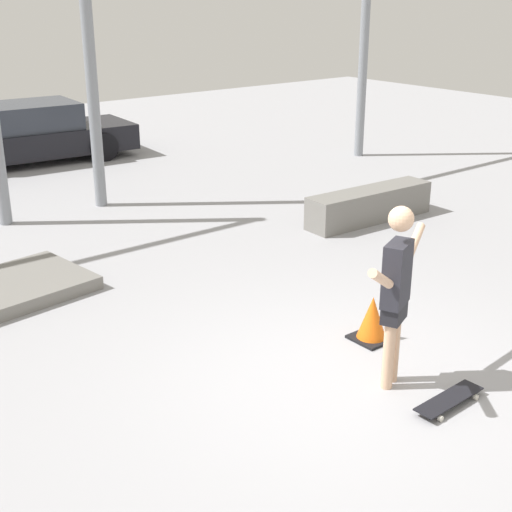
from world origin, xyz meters
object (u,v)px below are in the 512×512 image
traffic_cone (372,319)px  parked_car_black (24,134)px  skateboard (449,399)px  grind_box (369,205)px  skateboarder (396,286)px

traffic_cone → parked_car_black: bearing=88.7°
skateboard → parked_car_black: (0.64, 11.85, 0.55)m
skateboard → grind_box: (3.49, 4.32, 0.20)m
skateboarder → skateboard: 1.15m
parked_car_black → skateboarder: bearing=-89.5°
grind_box → parked_car_black: size_ratio=0.50×
grind_box → parked_car_black: bearing=110.7°
traffic_cone → grind_box: bearing=43.8°
traffic_cone → skateboarder: bearing=-126.1°
skateboard → traffic_cone: size_ratio=1.60×
skateboarder → traffic_cone: size_ratio=3.56×
skateboarder → parked_car_black: (0.79, 11.25, -0.41)m
parked_car_black → traffic_cone: (-0.24, -10.50, -0.37)m
skateboard → grind_box: 5.55m
parked_car_black → traffic_cone: parked_car_black is taller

